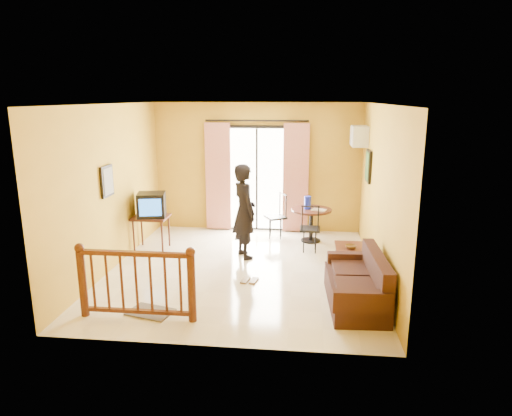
# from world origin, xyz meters

# --- Properties ---
(ground) EXTENTS (5.00, 5.00, 0.00)m
(ground) POSITION_xyz_m (0.00, 0.00, 0.00)
(ground) COLOR beige
(ground) RESTS_ON ground
(room_shell) EXTENTS (5.00, 5.00, 5.00)m
(room_shell) POSITION_xyz_m (0.00, 0.00, 1.70)
(room_shell) COLOR white
(room_shell) RESTS_ON ground
(balcony_door) EXTENTS (2.25, 0.14, 2.46)m
(balcony_door) POSITION_xyz_m (0.00, 2.43, 1.19)
(balcony_door) COLOR black
(balcony_door) RESTS_ON ground
(tv_table) EXTENTS (0.67, 0.56, 0.67)m
(tv_table) POSITION_xyz_m (-1.90, 0.91, 0.59)
(tv_table) COLOR black
(tv_table) RESTS_ON ground
(television) EXTENTS (0.60, 0.56, 0.46)m
(television) POSITION_xyz_m (-1.87, 0.91, 0.90)
(television) COLOR black
(television) RESTS_ON tv_table
(picture_left) EXTENTS (0.05, 0.42, 0.52)m
(picture_left) POSITION_xyz_m (-2.22, -0.20, 1.55)
(picture_left) COLOR black
(picture_left) RESTS_ON room_shell
(dining_table) EXTENTS (0.82, 0.82, 0.68)m
(dining_table) POSITION_xyz_m (1.20, 1.75, 0.54)
(dining_table) COLOR black
(dining_table) RESTS_ON ground
(water_jug) EXTENTS (0.14, 0.14, 0.26)m
(water_jug) POSITION_xyz_m (1.11, 1.75, 0.82)
(water_jug) COLOR #1522C8
(water_jug) RESTS_ON dining_table
(serving_tray) EXTENTS (0.33, 0.27, 0.02)m
(serving_tray) POSITION_xyz_m (1.34, 1.65, 0.69)
(serving_tray) COLOR beige
(serving_tray) RESTS_ON dining_table
(dining_chairs) EXTENTS (1.19, 1.29, 0.95)m
(dining_chairs) POSITION_xyz_m (0.81, 1.51, 0.00)
(dining_chairs) COLOR black
(dining_chairs) RESTS_ON ground
(air_conditioner) EXTENTS (0.31, 0.60, 0.40)m
(air_conditioner) POSITION_xyz_m (2.09, 1.95, 2.15)
(air_conditioner) COLOR silver
(air_conditioner) RESTS_ON room_shell
(botanical_print) EXTENTS (0.05, 0.50, 0.60)m
(botanical_print) POSITION_xyz_m (2.22, 1.30, 1.65)
(botanical_print) COLOR black
(botanical_print) RESTS_ON room_shell
(coffee_table) EXTENTS (0.50, 0.89, 0.40)m
(coffee_table) POSITION_xyz_m (1.85, 0.16, 0.26)
(coffee_table) COLOR black
(coffee_table) RESTS_ON ground
(bowl) EXTENTS (0.22, 0.22, 0.06)m
(bowl) POSITION_xyz_m (1.85, 0.18, 0.42)
(bowl) COLOR brown
(bowl) RESTS_ON coffee_table
(sofa) EXTENTS (0.82, 1.64, 0.77)m
(sofa) POSITION_xyz_m (1.85, -1.17, 0.29)
(sofa) COLOR black
(sofa) RESTS_ON ground
(standing_person) EXTENTS (0.68, 0.76, 1.75)m
(standing_person) POSITION_xyz_m (-0.04, 0.68, 0.87)
(standing_person) COLOR black
(standing_person) RESTS_ON ground
(stair_balustrade) EXTENTS (1.63, 0.13, 1.04)m
(stair_balustrade) POSITION_xyz_m (-1.15, -1.90, 0.56)
(stair_balustrade) COLOR #471E0F
(stair_balustrade) RESTS_ON ground
(doormat) EXTENTS (0.68, 0.54, 0.02)m
(doormat) POSITION_xyz_m (-1.04, -1.73, 0.01)
(doormat) COLOR #595047
(doormat) RESTS_ON ground
(sandals) EXTENTS (0.28, 0.26, 0.03)m
(sandals) POSITION_xyz_m (0.19, -0.49, 0.01)
(sandals) COLOR brown
(sandals) RESTS_ON ground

